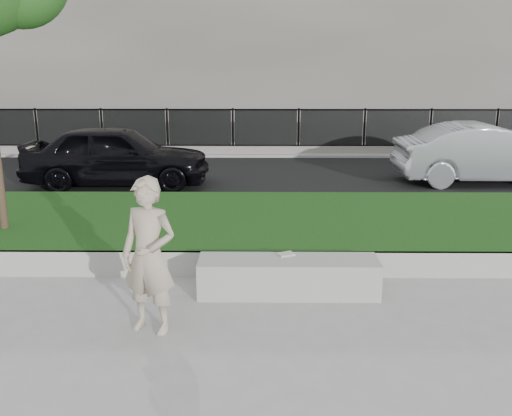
{
  "coord_description": "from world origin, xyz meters",
  "views": [
    {
      "loc": [
        0.34,
        -7.11,
        3.24
      ],
      "look_at": [
        0.27,
        1.2,
        1.04
      ],
      "focal_mm": 40.0,
      "sensor_mm": 36.0,
      "label": 1
    }
  ],
  "objects_px": {
    "man": "(149,256)",
    "car_silver": "(487,154)",
    "stone_bench": "(288,276)",
    "book": "(286,254)",
    "car_dark": "(117,155)"
  },
  "relations": [
    {
      "from": "man",
      "to": "car_silver",
      "type": "height_order",
      "value": "man"
    },
    {
      "from": "stone_bench",
      "to": "man",
      "type": "height_order",
      "value": "man"
    },
    {
      "from": "stone_bench",
      "to": "book",
      "type": "height_order",
      "value": "book"
    },
    {
      "from": "stone_bench",
      "to": "car_dark",
      "type": "distance_m",
      "value": 7.94
    },
    {
      "from": "car_dark",
      "to": "car_silver",
      "type": "distance_m",
      "value": 9.59
    },
    {
      "from": "car_dark",
      "to": "car_silver",
      "type": "bearing_deg",
      "value": -88.54
    },
    {
      "from": "car_dark",
      "to": "car_silver",
      "type": "height_order",
      "value": "car_dark"
    },
    {
      "from": "man",
      "to": "book",
      "type": "distance_m",
      "value": 2.17
    },
    {
      "from": "man",
      "to": "stone_bench",
      "type": "bearing_deg",
      "value": 52.29
    },
    {
      "from": "man",
      "to": "car_dark",
      "type": "xyz_separation_m",
      "value": [
        -2.34,
        7.93,
        -0.12
      ]
    },
    {
      "from": "stone_bench",
      "to": "car_silver",
      "type": "bearing_deg",
      "value": 52.72
    },
    {
      "from": "book",
      "to": "car_silver",
      "type": "distance_m",
      "value": 9.0
    },
    {
      "from": "car_dark",
      "to": "car_silver",
      "type": "relative_size",
      "value": 0.99
    },
    {
      "from": "stone_bench",
      "to": "book",
      "type": "relative_size",
      "value": 11.05
    },
    {
      "from": "stone_bench",
      "to": "car_silver",
      "type": "distance_m",
      "value": 9.13
    }
  ]
}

